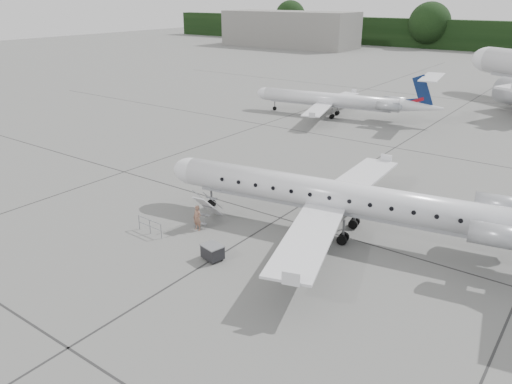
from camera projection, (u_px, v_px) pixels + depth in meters
The scene contains 8 objects.
ground at pixel (285, 278), 27.63m from camera, with size 320.00×320.00×0.00m, color slate.
terminal_building at pixel (289, 29), 146.69m from camera, with size 40.00×14.00×10.00m, color slate.
main_regional_jet at pixel (337, 181), 31.67m from camera, with size 27.84×20.04×7.14m, color silver, non-canonical shape.
airstair at pixel (208, 207), 34.02m from camera, with size 0.85×2.49×2.24m, color silver, non-canonical shape.
passenger at pixel (197, 218), 32.95m from camera, with size 0.63×0.42×1.74m, color #8B5F4B.
safety_railing at pixel (150, 227), 32.56m from camera, with size 2.20×0.08×1.00m, color gray, non-canonical shape.
baggage_cart at pixel (213, 252), 29.38m from camera, with size 1.16×0.94×1.01m, color black, non-canonical shape.
bg_regional_left at pixel (330, 93), 63.14m from camera, with size 22.73×16.36×5.96m, color silver, non-canonical shape.
Camera 1 is at (12.75, -20.29, 14.66)m, focal length 35.00 mm.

